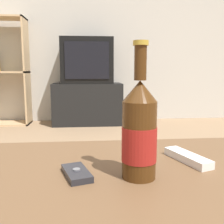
{
  "coord_description": "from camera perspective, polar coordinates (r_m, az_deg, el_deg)",
  "views": [
    {
      "loc": [
        -0.08,
        -0.45,
        0.65
      ],
      "look_at": [
        0.0,
        0.39,
        0.52
      ],
      "focal_mm": 42.0,
      "sensor_mm": 36.0,
      "label": 1
    }
  ],
  "objects": [
    {
      "name": "back_wall",
      "position": [
        3.54,
        -4.12,
        19.55
      ],
      "size": [
        8.0,
        0.05,
        2.6
      ],
      "color": "beige",
      "rests_on": "ground_plane"
    },
    {
      "name": "coffee_table",
      "position": [
        0.54,
        3.91,
        -23.21
      ],
      "size": [
        1.18,
        0.82,
        0.42
      ],
      "color": "brown",
      "rests_on": "ground_plane"
    },
    {
      "name": "tv_stand",
      "position": [
        3.23,
        -5.33,
        1.81
      ],
      "size": [
        0.83,
        0.4,
        0.5
      ],
      "color": "black",
      "rests_on": "ground_plane"
    },
    {
      "name": "television",
      "position": [
        3.2,
        -5.46,
        11.0
      ],
      "size": [
        0.61,
        0.4,
        0.53
      ],
      "color": "black",
      "rests_on": "tv_stand"
    },
    {
      "name": "bookshelf",
      "position": [
        3.42,
        -23.17,
        8.39
      ],
      "size": [
        0.57,
        0.3,
        1.27
      ],
      "color": "tan",
      "rests_on": "ground_plane"
    },
    {
      "name": "beer_bottle",
      "position": [
        0.57,
        5.97,
        -4.24
      ],
      "size": [
        0.08,
        0.08,
        0.3
      ],
      "color": "#47280F",
      "rests_on": "coffee_table"
    },
    {
      "name": "cell_phone",
      "position": [
        0.61,
        -7.73,
        -13.03
      ],
      "size": [
        0.08,
        0.11,
        0.02
      ],
      "rotation": [
        0.0,
        0.0,
        0.3
      ],
      "color": "#232328",
      "rests_on": "coffee_table"
    },
    {
      "name": "remote_control",
      "position": [
        0.72,
        16.11,
        -9.51
      ],
      "size": [
        0.09,
        0.15,
        0.02
      ],
      "rotation": [
        0.0,
        0.0,
        0.33
      ],
      "color": "white",
      "rests_on": "coffee_table"
    }
  ]
}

